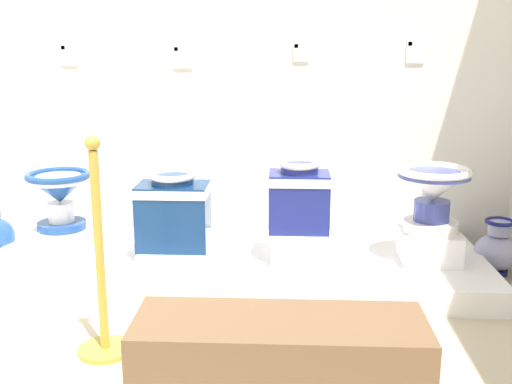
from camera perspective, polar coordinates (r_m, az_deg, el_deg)
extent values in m
cube|color=silver|center=(3.94, -1.29, 16.09)|extent=(3.67, 0.06, 3.00)
cube|color=white|center=(3.60, -1.80, -6.88)|extent=(2.86, 1.02, 0.14)
cube|color=white|center=(3.87, -17.64, -4.09)|extent=(0.37, 0.29, 0.11)
cylinder|color=navy|center=(3.85, -17.72, -2.98)|extent=(0.29, 0.29, 0.04)
cylinder|color=white|center=(3.83, -17.81, -1.80)|extent=(0.15, 0.15, 0.12)
cone|color=navy|center=(3.79, -17.96, 0.27)|extent=(0.37, 0.37, 0.16)
cylinder|color=white|center=(3.78, -18.03, 1.18)|extent=(0.36, 0.36, 0.03)
torus|color=navy|center=(3.78, -18.05, 1.47)|extent=(0.38, 0.38, 0.04)
cylinder|color=white|center=(3.78, -18.05, 1.40)|extent=(0.26, 0.26, 0.01)
cube|color=white|center=(3.56, -7.62, -5.56)|extent=(0.37, 0.39, 0.05)
cube|color=navy|center=(3.50, -7.73, -2.25)|extent=(0.40, 0.27, 0.37)
cube|color=white|center=(3.46, -7.81, 0.17)|extent=(0.41, 0.28, 0.05)
cylinder|color=navy|center=(3.45, -7.84, 1.14)|extent=(0.24, 0.24, 0.05)
torus|color=white|center=(3.44, -7.85, 1.54)|extent=(0.26, 0.26, 0.04)
cube|color=white|center=(3.48, 3.98, -4.91)|extent=(0.30, 0.32, 0.17)
cube|color=navy|center=(3.41, 4.05, -0.91)|extent=(0.33, 0.25, 0.33)
cube|color=white|center=(3.38, 4.08, 1.22)|extent=(0.34, 0.26, 0.05)
cylinder|color=navy|center=(3.37, 4.10, 2.23)|extent=(0.21, 0.21, 0.05)
torus|color=white|center=(3.36, 4.11, 2.65)|extent=(0.23, 0.23, 0.04)
cube|color=white|center=(3.58, 15.91, -4.93)|extent=(0.32, 0.30, 0.17)
cylinder|color=white|center=(3.54, 16.03, -3.11)|extent=(0.30, 0.30, 0.07)
cylinder|color=#3C4698|center=(3.52, 16.13, -1.68)|extent=(0.19, 0.19, 0.12)
cone|color=white|center=(3.48, 16.28, 0.57)|extent=(0.40, 0.40, 0.17)
cylinder|color=#3C4698|center=(3.47, 16.35, 1.59)|extent=(0.39, 0.39, 0.03)
torus|color=white|center=(3.47, 16.38, 1.91)|extent=(0.41, 0.41, 0.04)
cylinder|color=#3C4698|center=(3.47, 16.37, 1.83)|extent=(0.28, 0.28, 0.01)
cube|color=white|center=(4.12, -17.08, 12.24)|extent=(0.12, 0.01, 0.14)
cube|color=#386BAD|center=(4.13, -17.64, 12.78)|extent=(0.02, 0.01, 0.02)
cube|color=white|center=(3.94, -6.89, 12.52)|extent=(0.13, 0.01, 0.15)
cube|color=slate|center=(3.95, -7.51, 13.14)|extent=(0.02, 0.01, 0.02)
cube|color=white|center=(3.89, 4.28, 12.97)|extent=(0.10, 0.01, 0.12)
cube|color=slate|center=(3.89, 3.79, 13.49)|extent=(0.02, 0.01, 0.02)
cube|color=white|center=(3.97, 14.74, 12.66)|extent=(0.11, 0.01, 0.15)
cube|color=#386BAD|center=(3.96, 14.26, 13.32)|extent=(0.02, 0.01, 0.02)
cylinder|color=navy|center=(3.92, 21.50, -6.93)|extent=(0.14, 0.14, 0.03)
ellipsoid|color=#A1A3CE|center=(3.89, 21.65, -5.24)|extent=(0.26, 0.26, 0.21)
cylinder|color=#A1A3CE|center=(3.84, 21.84, -3.16)|extent=(0.13, 0.13, 0.08)
torus|color=navy|center=(3.83, 21.89, -2.59)|extent=(0.17, 0.17, 0.02)
cylinder|color=#B39635|center=(2.87, -13.91, -14.13)|extent=(0.24, 0.24, 0.02)
cylinder|color=#B39635|center=(2.69, -14.46, -5.52)|extent=(0.04, 0.04, 0.88)
sphere|color=#B39635|center=(2.58, -15.08, 4.45)|extent=(0.06, 0.06, 0.06)
cube|color=brown|center=(2.25, 2.21, -16.48)|extent=(1.03, 0.36, 0.40)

